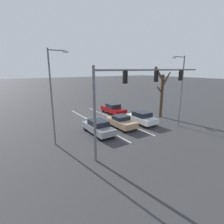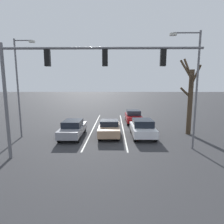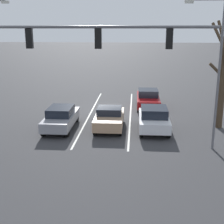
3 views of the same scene
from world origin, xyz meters
TOP-DOWN VIEW (x-y plane):
  - ground_plane at (0.00, 0.00)m, footprint 240.00×240.00m
  - lane_stripe_left_divider at (-1.61, 1.80)m, footprint 0.12×15.60m
  - lane_stripe_center_divider at (1.61, 1.80)m, footprint 0.12×15.60m
  - car_tan_midlane_front at (-0.23, 5.48)m, footprint 1.87×4.02m
  - car_gray_rightlane_front at (3.06, 5.80)m, footprint 1.78×4.47m
  - car_white_leftlane_front at (-3.23, 5.71)m, footprint 1.95×4.11m
  - car_maroon_leftlane_second at (-3.07, -0.54)m, footprint 1.87×4.61m
  - traffic_signal_gantry at (2.11, 10.59)m, footprint 11.83×0.37m
  - street_lamp_right_shoulder at (7.52, 5.97)m, footprint 1.77×0.24m
  - street_lamp_left_shoulder at (-6.18, 8.79)m, footprint 2.11×0.24m
  - bare_tree_near at (-7.72, 4.73)m, footprint 1.40×2.41m

SIDE VIEW (x-z plane):
  - ground_plane at x=0.00m, z-range 0.00..0.00m
  - lane_stripe_left_divider at x=-1.61m, z-range 0.00..0.01m
  - lane_stripe_center_divider at x=1.61m, z-range 0.00..0.01m
  - car_tan_midlane_front at x=-0.23m, z-range 0.01..1.45m
  - car_maroon_leftlane_second at x=-3.07m, z-range 0.00..1.57m
  - car_gray_rightlane_front at x=3.06m, z-range 0.02..1.55m
  - car_white_leftlane_front at x=-3.23m, z-range 0.03..1.62m
  - bare_tree_near at x=-7.72m, z-range 0.02..7.19m
  - street_lamp_left_shoulder at x=-6.18m, z-range 0.64..8.86m
  - street_lamp_right_shoulder at x=7.52m, z-range 0.60..9.07m
  - traffic_signal_gantry at x=2.11m, z-range 1.86..8.91m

